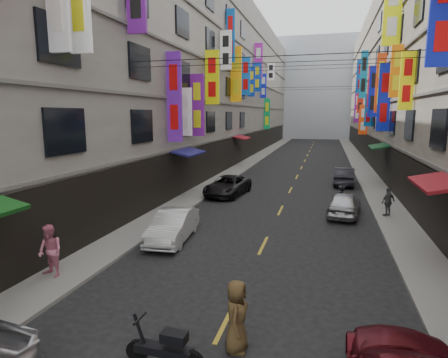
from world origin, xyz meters
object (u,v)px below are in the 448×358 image
Objects in this scene: scooter_far_right at (342,194)px; pedestrian_lfar at (50,251)px; scooter_crossing at (165,348)px; pedestrian_rfar at (388,202)px; car_left_far at (228,186)px; car_right_far at (344,176)px; car_left_mid at (173,226)px; pedestrian_crossing at (237,316)px; car_right_mid at (344,204)px.

scooter_far_right is 1.03× the size of pedestrian_lfar.
pedestrian_rfar is at bearing -23.51° from scooter_crossing.
car_right_far is (7.76, 5.95, 0.03)m from car_left_far.
car_left_mid is 17.29m from car_right_far.
pedestrian_rfar is at bearing 119.24° from scooter_far_right.
car_left_mid is at bearing -8.30° from pedestrian_rfar.
pedestrian_rfar is (1.82, -9.22, 0.20)m from car_right_far.
car_right_far is 2.42× the size of pedestrian_crossing.
car_left_far is at bearing 11.48° from scooter_crossing.
scooter_crossing is at bearing 23.79° from pedestrian_rfar.
scooter_crossing is 8.36m from car_left_mid.
pedestrian_crossing reaches higher than scooter_far_right.
car_right_far is at bearing -12.68° from pedestrian_crossing.
car_right_far is 2.72× the size of pedestrian_rfar.
car_left_far is 10.13m from pedestrian_rfar.
pedestrian_crossing is at bearing 84.75° from car_right_far.
pedestrian_lfar reaches higher than car_left_far.
car_left_mid is 5.27m from pedestrian_lfar.
pedestrian_rfar is at bearing 58.62° from pedestrian_lfar.
pedestrian_crossing reaches higher than car_left_far.
pedestrian_lfar is (-2.33, -4.72, 0.34)m from car_left_mid.
car_right_mid is 13.22m from pedestrian_crossing.
car_right_mid is 9.36m from car_right_far.
scooter_crossing is 23.69m from car_right_far.
pedestrian_lfar is (-9.68, -10.84, 0.34)m from car_right_mid.
car_left_mid is 11.40m from pedestrian_rfar.
pedestrian_crossing is (4.51, -16.31, 0.21)m from car_left_far.
scooter_crossing is 0.38× the size of car_left_far.
scooter_far_right is 0.43× the size of car_right_far.
car_left_far is at bearing 1.47° from scooter_far_right.
scooter_crossing and scooter_far_right have the same top height.
pedestrian_crossing is at bearing -52.94° from scooter_crossing.
pedestrian_crossing is (-2.89, -16.71, 0.41)m from scooter_far_right.
car_left_far is 2.68× the size of pedestrian_lfar.
car_left_far reaches higher than scooter_far_right.
car_right_mid is (0.01, -3.80, 0.21)m from scooter_far_right.
car_left_mid is at bearing -83.77° from car_left_far.
car_right_mid is at bearing -17.00° from pedestrian_crossing.
pedestrian_crossing is (-3.26, -22.26, 0.17)m from car_right_far.
scooter_far_right is 0.38× the size of car_left_far.
car_left_mid is 2.33× the size of pedestrian_crossing.
car_left_mid is at bearing 22.94° from scooter_crossing.
pedestrian_rfar is at bearing -12.97° from car_left_far.
car_left_mid reaches higher than scooter_far_right.
car_right_far is 9.41m from pedestrian_rfar.
pedestrian_rfar reaches higher than scooter_far_right.
pedestrian_lfar reaches higher than scooter_crossing.
pedestrian_crossing is (-5.08, -13.03, -0.03)m from pedestrian_rfar.
scooter_crossing is 17.58m from car_left_far.
car_right_mid is at bearing -38.09° from pedestrian_rfar.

